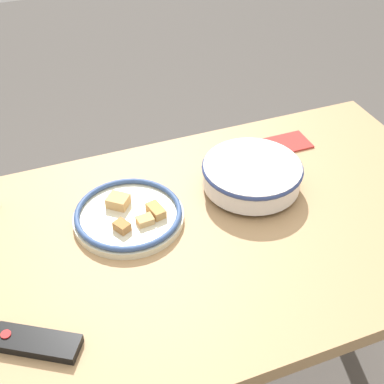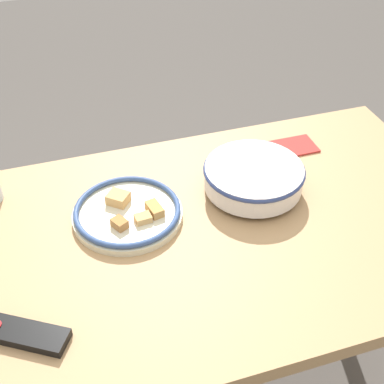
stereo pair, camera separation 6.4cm
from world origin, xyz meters
name	(u,v)px [view 2 (the right image)]	position (x,y,z in m)	size (l,w,h in m)	color
dining_table	(190,258)	(0.00, 0.00, 0.67)	(1.47, 0.80, 0.76)	tan
noodle_bowl	(254,177)	(-0.21, -0.11, 0.80)	(0.26, 0.26, 0.08)	silver
food_plate	(128,212)	(0.13, -0.10, 0.77)	(0.27, 0.27, 0.04)	beige
tv_remote	(25,334)	(0.40, 0.19, 0.77)	(0.18, 0.14, 0.02)	black
folded_napkin	(293,147)	(-0.40, -0.25, 0.76)	(0.13, 0.09, 0.01)	#B2332D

